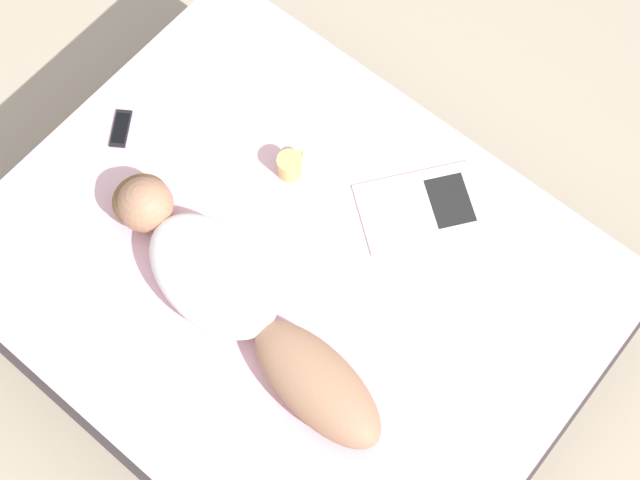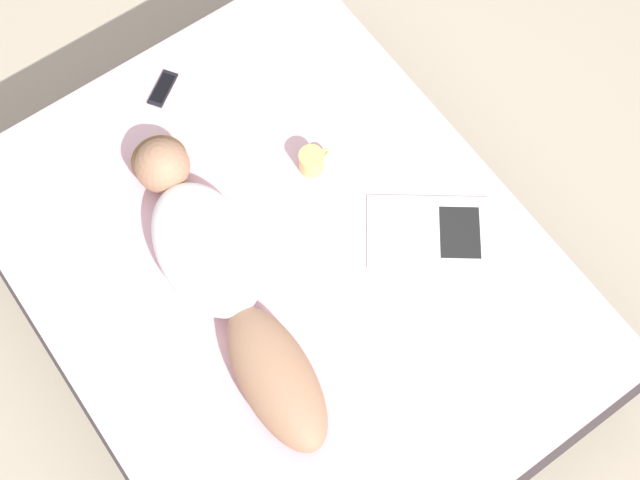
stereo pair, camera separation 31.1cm
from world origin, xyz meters
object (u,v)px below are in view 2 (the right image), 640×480
at_px(person, 219,271).
at_px(cell_phone, 163,89).
at_px(coffee_mug, 312,161).
at_px(open_magazine, 430,232).

distance_m(person, cell_phone, 0.83).
distance_m(person, coffee_mug, 0.55).
bearing_deg(person, coffee_mug, 25.93).
distance_m(open_magazine, cell_phone, 1.17).
xyz_separation_m(person, cell_phone, (0.24, 0.79, -0.08)).
xyz_separation_m(person, coffee_mug, (0.52, 0.18, -0.04)).
bearing_deg(cell_phone, coffee_mug, -9.92).
bearing_deg(open_magazine, person, -165.10).
bearing_deg(open_magazine, cell_phone, 150.18).
bearing_deg(open_magazine, coffee_mug, 149.22).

